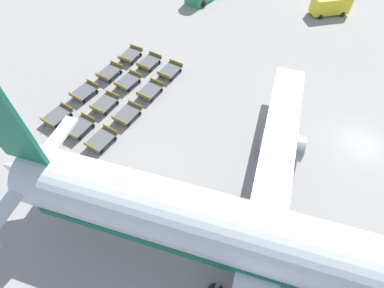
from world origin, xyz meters
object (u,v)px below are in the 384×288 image
(service_van, at_px, (331,5))
(baggage_dolly_row_near_col_a, at_px, (131,55))
(airplane, at_px, (279,245))
(baggage_dolly_row_mid_b_col_d, at_px, (101,140))
(baggage_dolly_row_near_col_b, at_px, (110,72))
(baggage_dolly_row_mid_a_col_a, at_px, (149,62))
(baggage_dolly_row_mid_b_col_a, at_px, (170,71))
(baggage_dolly_row_mid_a_col_d, at_px, (80,127))
(baggage_dolly_row_near_col_d, at_px, (57,116))
(baggage_dolly_row_mid_b_col_c, at_px, (127,114))
(baggage_dolly_row_mid_a_col_b, at_px, (128,81))
(baggage_dolly_row_mid_a_col_c, at_px, (105,103))
(baggage_dolly_row_near_col_c, at_px, (85,92))
(baggage_dolly_row_mid_b_col_b, at_px, (150,90))

(service_van, xyz_separation_m, baggage_dolly_row_near_col_a, (16.88, -21.55, -0.80))
(airplane, xyz_separation_m, baggage_dolly_row_mid_b_col_d, (-6.17, -15.82, -3.06))
(baggage_dolly_row_near_col_b, height_order, baggage_dolly_row_mid_a_col_a, same)
(baggage_dolly_row_near_col_b, bearing_deg, baggage_dolly_row_mid_b_col_a, 109.37)
(baggage_dolly_row_near_col_a, distance_m, baggage_dolly_row_mid_a_col_d, 11.45)
(baggage_dolly_row_near_col_d, height_order, baggage_dolly_row_mid_b_col_c, same)
(baggage_dolly_row_mid_a_col_b, relative_size, baggage_dolly_row_mid_a_col_c, 1.00)
(baggage_dolly_row_mid_a_col_c, bearing_deg, baggage_dolly_row_mid_b_col_d, 23.05)
(baggage_dolly_row_near_col_d, bearing_deg, baggage_dolly_row_mid_a_col_b, 146.20)
(baggage_dolly_row_near_col_a, bearing_deg, baggage_dolly_row_mid_b_col_c, 22.21)
(baggage_dolly_row_near_col_a, height_order, baggage_dolly_row_near_col_c, same)
(airplane, distance_m, baggage_dolly_row_mid_b_col_d, 17.25)
(service_van, bearing_deg, baggage_dolly_row_mid_a_col_b, -43.29)
(service_van, bearing_deg, baggage_dolly_row_near_col_a, -51.93)
(service_van, distance_m, baggage_dolly_row_near_col_a, 27.38)
(baggage_dolly_row_near_col_a, xyz_separation_m, baggage_dolly_row_mid_a_col_d, (11.45, -0.02, 0.00))
(baggage_dolly_row_near_col_c, relative_size, baggage_dolly_row_mid_a_col_d, 1.00)
(baggage_dolly_row_near_col_a, bearing_deg, baggage_dolly_row_mid_a_col_d, -0.08)
(airplane, height_order, baggage_dolly_row_mid_a_col_d, airplane)
(baggage_dolly_row_near_col_a, bearing_deg, service_van, 128.07)
(baggage_dolly_row_near_col_d, distance_m, baggage_dolly_row_mid_a_col_b, 7.86)
(baggage_dolly_row_mid_a_col_d, xyz_separation_m, baggage_dolly_row_mid_b_col_d, (0.77, 2.64, 0.00))
(baggage_dolly_row_near_col_c, height_order, baggage_dolly_row_mid_b_col_b, same)
(baggage_dolly_row_mid_b_col_a, bearing_deg, airplane, 37.63)
(baggage_dolly_row_mid_a_col_d, xyz_separation_m, baggage_dolly_row_mid_b_col_c, (-2.79, 3.56, 0.00))
(baggage_dolly_row_near_col_a, xyz_separation_m, baggage_dolly_row_near_col_d, (10.81, -2.75, 0.00))
(baggage_dolly_row_mid_a_col_c, xyz_separation_m, baggage_dolly_row_mid_b_col_a, (-6.66, 4.46, 0.00))
(baggage_dolly_row_mid_a_col_c, relative_size, baggage_dolly_row_mid_b_col_d, 1.00)
(baggage_dolly_row_mid_b_col_a, bearing_deg, service_van, 138.20)
(baggage_dolly_row_mid_a_col_c, xyz_separation_m, baggage_dolly_row_mid_b_col_b, (-3.06, 3.58, 0.00))
(baggage_dolly_row_mid_a_col_b, bearing_deg, baggage_dolly_row_mid_a_col_c, -12.21)
(baggage_dolly_row_near_col_a, xyz_separation_m, baggage_dolly_row_mid_b_col_b, (4.92, 4.40, 0.00))
(baggage_dolly_row_near_col_a, height_order, baggage_dolly_row_mid_a_col_d, same)
(baggage_dolly_row_mid_a_col_b, height_order, baggage_dolly_row_mid_a_col_c, same)
(baggage_dolly_row_near_col_d, relative_size, baggage_dolly_row_mid_b_col_b, 1.00)
(service_van, bearing_deg, airplane, -5.04)
(baggage_dolly_row_mid_b_col_b, bearing_deg, baggage_dolly_row_mid_a_col_a, -156.61)
(baggage_dolly_row_near_col_d, xyz_separation_m, baggage_dolly_row_mid_b_col_a, (-9.49, 8.03, 0.00))
(baggage_dolly_row_mid_b_col_c, bearing_deg, baggage_dolly_row_mid_b_col_b, 167.02)
(service_van, height_order, baggage_dolly_row_mid_a_col_d, service_van)
(baggage_dolly_row_near_col_c, bearing_deg, airplane, 60.94)
(baggage_dolly_row_near_col_d, height_order, baggage_dolly_row_mid_a_col_c, same)
(baggage_dolly_row_near_col_d, relative_size, baggage_dolly_row_mid_a_col_b, 1.00)
(baggage_dolly_row_mid_a_col_a, bearing_deg, baggage_dolly_row_mid_a_col_d, -13.20)
(baggage_dolly_row_near_col_a, height_order, baggage_dolly_row_near_col_b, same)
(baggage_dolly_row_near_col_d, bearing_deg, baggage_dolly_row_mid_a_col_a, 152.64)
(baggage_dolly_row_mid_a_col_a, xyz_separation_m, baggage_dolly_row_mid_a_col_d, (10.85, -2.55, 0.00))
(baggage_dolly_row_near_col_b, relative_size, baggage_dolly_row_mid_a_col_c, 1.00)
(baggage_dolly_row_mid_b_col_b, distance_m, baggage_dolly_row_mid_b_col_c, 3.84)
(baggage_dolly_row_mid_b_col_a, bearing_deg, baggage_dolly_row_mid_a_col_a, -104.75)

